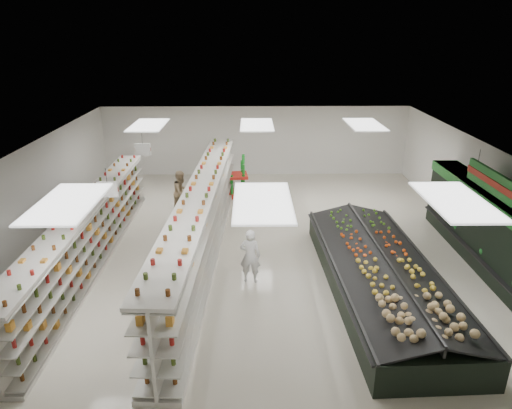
{
  "coord_description": "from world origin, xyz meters",
  "views": [
    {
      "loc": [
        -0.25,
        -12.75,
        6.5
      ],
      "look_at": [
        -0.07,
        0.67,
        1.29
      ],
      "focal_mm": 32.0,
      "sensor_mm": 36.0,
      "label": 1
    }
  ],
  "objects_px": {
    "gondola_center": "(203,224)",
    "soda_endcap": "(231,177)",
    "shopper_background": "(182,192)",
    "gondola_left": "(90,237)",
    "shopper_main": "(250,256)",
    "produce_island": "(381,274)"
  },
  "relations": [
    {
      "from": "soda_endcap",
      "to": "shopper_background",
      "type": "height_order",
      "value": "soda_endcap"
    },
    {
      "from": "gondola_center",
      "to": "produce_island",
      "type": "height_order",
      "value": "gondola_center"
    },
    {
      "from": "shopper_background",
      "to": "produce_island",
      "type": "bearing_deg",
      "value": -100.85
    },
    {
      "from": "gondola_left",
      "to": "shopper_background",
      "type": "bearing_deg",
      "value": 61.92
    },
    {
      "from": "soda_endcap",
      "to": "gondola_left",
      "type": "bearing_deg",
      "value": -124.11
    },
    {
      "from": "gondola_left",
      "to": "shopper_main",
      "type": "xyz_separation_m",
      "value": [
        4.64,
        -1.06,
        -0.08
      ]
    },
    {
      "from": "gondola_left",
      "to": "produce_island",
      "type": "height_order",
      "value": "gondola_left"
    },
    {
      "from": "produce_island",
      "to": "soda_endcap",
      "type": "distance_m",
      "value": 8.45
    },
    {
      "from": "shopper_main",
      "to": "shopper_background",
      "type": "distance_m",
      "value": 5.64
    },
    {
      "from": "gondola_center",
      "to": "soda_endcap",
      "type": "bearing_deg",
      "value": 85.21
    },
    {
      "from": "gondola_left",
      "to": "shopper_main",
      "type": "relative_size",
      "value": 6.92
    },
    {
      "from": "shopper_background",
      "to": "gondola_center",
      "type": "bearing_deg",
      "value": -129.31
    },
    {
      "from": "gondola_center",
      "to": "shopper_background",
      "type": "relative_size",
      "value": 7.58
    },
    {
      "from": "gondola_left",
      "to": "soda_endcap",
      "type": "xyz_separation_m",
      "value": [
        3.88,
        5.73,
        -0.04
      ]
    },
    {
      "from": "gondola_left",
      "to": "produce_island",
      "type": "distance_m",
      "value": 8.22
    },
    {
      "from": "produce_island",
      "to": "soda_endcap",
      "type": "height_order",
      "value": "soda_endcap"
    },
    {
      "from": "gondola_center",
      "to": "shopper_background",
      "type": "height_order",
      "value": "gondola_center"
    },
    {
      "from": "gondola_center",
      "to": "soda_endcap",
      "type": "xyz_separation_m",
      "value": [
        0.67,
        5.09,
        -0.17
      ]
    },
    {
      "from": "produce_island",
      "to": "shopper_background",
      "type": "relative_size",
      "value": 4.6
    },
    {
      "from": "gondola_center",
      "to": "shopper_background",
      "type": "bearing_deg",
      "value": 111.01
    },
    {
      "from": "shopper_main",
      "to": "shopper_background",
      "type": "bearing_deg",
      "value": -53.91
    },
    {
      "from": "produce_island",
      "to": "shopper_background",
      "type": "height_order",
      "value": "shopper_background"
    }
  ]
}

